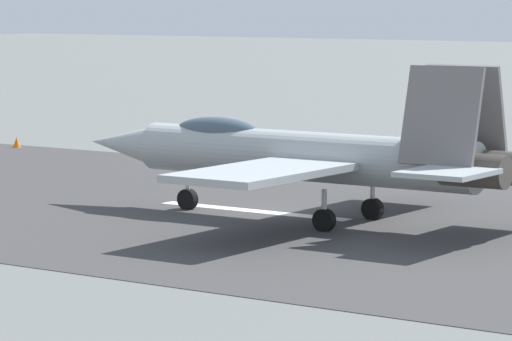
{
  "coord_description": "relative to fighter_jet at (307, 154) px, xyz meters",
  "views": [
    {
      "loc": [
        -29.96,
        43.88,
        7.66
      ],
      "look_at": [
        -2.86,
        4.99,
        2.2
      ],
      "focal_mm": 105.02,
      "sensor_mm": 36.0,
      "label": 1
    }
  ],
  "objects": [
    {
      "name": "fighter_jet",
      "position": [
        0.0,
        0.0,
        0.0
      ],
      "size": [
        17.53,
        14.69,
        5.53
      ],
      "color": "#A3ACAE",
      "rests_on": "ground"
    },
    {
      "name": "marker_cone_far",
      "position": [
        26.19,
        -12.93,
        -2.06
      ],
      "size": [
        0.44,
        0.44,
        0.55
      ],
      "primitive_type": "cone",
      "color": "orange",
      "rests_on": "ground"
    },
    {
      "name": "runway_strip",
      "position": [
        2.15,
        -0.93,
        -2.32
      ],
      "size": [
        240.0,
        26.0,
        0.02
      ],
      "color": "#3D3C3C",
      "rests_on": "ground"
    },
    {
      "name": "marker_cone_mid",
      "position": [
        7.65,
        -12.93,
        -2.06
      ],
      "size": [
        0.44,
        0.44,
        0.55
      ],
      "primitive_type": "cone",
      "color": "orange",
      "rests_on": "ground"
    },
    {
      "name": "ground_plane",
      "position": [
        2.17,
        -0.93,
        -2.33
      ],
      "size": [
        400.0,
        400.0,
        0.0
      ],
      "primitive_type": "plane",
      "color": "slate"
    }
  ]
}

